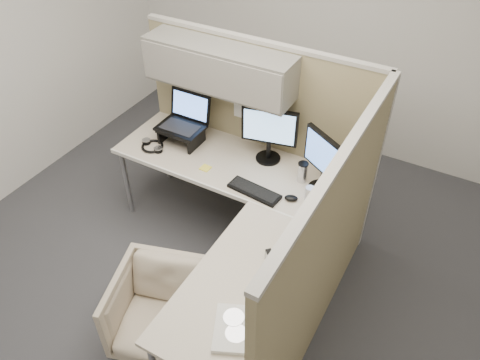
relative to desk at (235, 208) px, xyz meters
The scene contains 18 objects.
ground 0.71m from the desk, 134.71° to the right, with size 4.50×4.50×0.00m, color #35363A.
partition_back 0.88m from the desk, 115.90° to the left, with size 2.00×0.36×1.63m.
partition_right 0.81m from the desk, 13.96° to the right, with size 0.07×2.03×1.63m.
desk is the anchor object (origin of this frame).
office_chair 0.86m from the desk, 100.78° to the right, with size 0.62×0.58×0.64m, color #B4A08F.
monitor_left 0.67m from the desk, 92.48° to the left, with size 0.44×0.20×0.47m.
monitor_right 0.73m from the desk, 42.56° to the left, with size 0.39×0.26×0.47m.
laptop_station 0.93m from the desk, 147.82° to the left, with size 0.38×0.32×0.39m.
keyboard 0.20m from the desk, 68.89° to the left, with size 0.41×0.14×0.02m, color black.
mouse 0.42m from the desk, 34.42° to the left, with size 0.10×0.06×0.04m, color black.
travel_mug 0.58m from the desk, 55.91° to the left, with size 0.08×0.08×0.17m.
soda_can_green 0.64m from the desk, 18.36° to the left, with size 0.07×0.07×0.12m, color #B21E1E.
soda_can_silver 0.55m from the desk, 33.01° to the left, with size 0.07×0.07×0.12m, color silver.
sticky_note_b 0.21m from the desk, 115.29° to the left, with size 0.08×0.08×0.01m, color yellow.
sticky_note_a 0.47m from the desk, 149.18° to the left, with size 0.08×0.08×0.01m, color yellow.
headphones 0.97m from the desk, 164.50° to the left, with size 0.23×0.23×0.03m.
paper_stack 1.03m from the desk, 60.02° to the right, with size 0.34×0.37×0.03m.
desk_clock 0.61m from the desk, 38.78° to the right, with size 0.09×0.09×0.09m.
Camera 1 is at (1.36, -2.01, 3.03)m, focal length 35.00 mm.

